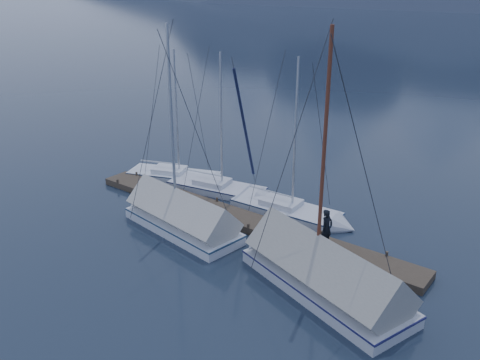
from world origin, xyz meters
name	(u,v)px	position (x,y,z in m)	size (l,w,h in m)	color
ground	(213,239)	(0.00, 0.00, 0.00)	(1000.00, 1000.00, 0.00)	black
dock	(240,221)	(0.00, 2.00, 0.11)	(18.00, 1.50, 0.54)	#382D23
mooring_posts	(232,213)	(-0.50, 2.00, 0.35)	(15.12, 1.52, 0.35)	#382D23
sailboat_open_left	(186,178)	(-5.81, 4.52, 0.14)	(6.36, 3.80, 8.13)	silver
sailboat_open_mid	(229,191)	(-2.59, 4.45, 0.14)	(6.46, 2.99, 8.25)	silver
sailboat_open_right	(300,214)	(1.98, 4.25, 0.15)	(6.48, 2.75, 8.46)	silver
sailboat_covered_near	(313,272)	(5.35, -0.45, 0.53)	(8.53, 4.88, 10.61)	silver
sailboat_covered_far	(175,217)	(-2.21, -0.15, 0.49)	(7.44, 3.30, 10.12)	white
person	(327,228)	(4.61, 1.92, 1.17)	(0.61, 0.40, 1.66)	black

